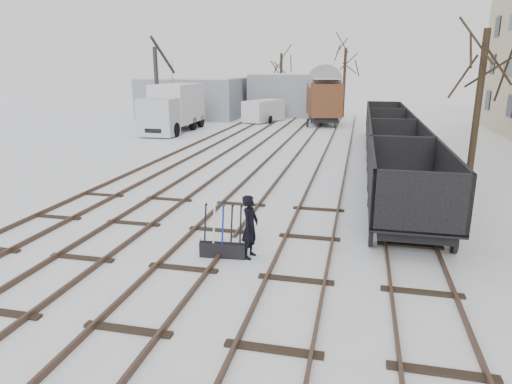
{
  "coord_description": "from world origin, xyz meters",
  "views": [
    {
      "loc": [
        4.35,
        -10.37,
        5.16
      ],
      "look_at": [
        1.12,
        3.7,
        1.2
      ],
      "focal_mm": 32.0,
      "sensor_mm": 36.0,
      "label": 1
    }
  ],
  "objects_px": {
    "panel_van": "(264,111)",
    "worker": "(250,227)",
    "box_van_wagon": "(324,98)",
    "freight_wagon_a": "(408,198)",
    "crane": "(159,103)",
    "ground_frame": "(223,247)",
    "lorry": "(173,108)"
  },
  "relations": [
    {
      "from": "worker",
      "to": "panel_van",
      "type": "distance_m",
      "value": 32.8
    },
    {
      "from": "freight_wagon_a",
      "to": "ground_frame",
      "type": "bearing_deg",
      "value": -144.47
    },
    {
      "from": "worker",
      "to": "ground_frame",
      "type": "bearing_deg",
      "value": 105.96
    },
    {
      "from": "freight_wagon_a",
      "to": "box_van_wagon",
      "type": "distance_m",
      "value": 27.7
    },
    {
      "from": "panel_van",
      "to": "lorry",
      "type": "bearing_deg",
      "value": -103.67
    },
    {
      "from": "box_van_wagon",
      "to": "lorry",
      "type": "distance_m",
      "value": 13.64
    },
    {
      "from": "ground_frame",
      "to": "crane",
      "type": "distance_m",
      "value": 30.35
    },
    {
      "from": "ground_frame",
      "to": "worker",
      "type": "xyz_separation_m",
      "value": [
        0.75,
        0.1,
        0.62
      ]
    },
    {
      "from": "ground_frame",
      "to": "worker",
      "type": "bearing_deg",
      "value": 3.47
    },
    {
      "from": "ground_frame",
      "to": "box_van_wagon",
      "type": "bearing_deg",
      "value": 85.6
    },
    {
      "from": "ground_frame",
      "to": "freight_wagon_a",
      "type": "xyz_separation_m",
      "value": [
        5.21,
        3.72,
        0.7
      ]
    },
    {
      "from": "panel_van",
      "to": "worker",
      "type": "bearing_deg",
      "value": -58.19
    },
    {
      "from": "box_van_wagon",
      "to": "panel_van",
      "type": "bearing_deg",
      "value": 155.25
    },
    {
      "from": "ground_frame",
      "to": "worker",
      "type": "distance_m",
      "value": 0.98
    },
    {
      "from": "ground_frame",
      "to": "panel_van",
      "type": "distance_m",
      "value": 32.77
    },
    {
      "from": "lorry",
      "to": "panel_van",
      "type": "distance_m",
      "value": 10.29
    },
    {
      "from": "worker",
      "to": "box_van_wagon",
      "type": "bearing_deg",
      "value": 9.49
    },
    {
      "from": "freight_wagon_a",
      "to": "crane",
      "type": "bearing_deg",
      "value": 129.95
    },
    {
      "from": "worker",
      "to": "panel_van",
      "type": "height_order",
      "value": "panel_van"
    },
    {
      "from": "panel_van",
      "to": "box_van_wagon",
      "type": "bearing_deg",
      "value": 7.57
    },
    {
      "from": "lorry",
      "to": "box_van_wagon",
      "type": "bearing_deg",
      "value": 30.7
    },
    {
      "from": "box_van_wagon",
      "to": "lorry",
      "type": "height_order",
      "value": "box_van_wagon"
    },
    {
      "from": "lorry",
      "to": "crane",
      "type": "relative_size",
      "value": 1.09
    },
    {
      "from": "ground_frame",
      "to": "freight_wagon_a",
      "type": "height_order",
      "value": "freight_wagon_a"
    },
    {
      "from": "crane",
      "to": "lorry",
      "type": "bearing_deg",
      "value": -46.69
    },
    {
      "from": "freight_wagon_a",
      "to": "lorry",
      "type": "distance_m",
      "value": 26.09
    },
    {
      "from": "worker",
      "to": "freight_wagon_a",
      "type": "height_order",
      "value": "freight_wagon_a"
    },
    {
      "from": "freight_wagon_a",
      "to": "crane",
      "type": "relative_size",
      "value": 0.82
    },
    {
      "from": "ground_frame",
      "to": "lorry",
      "type": "bearing_deg",
      "value": 111.6
    },
    {
      "from": "lorry",
      "to": "panel_van",
      "type": "height_order",
      "value": "lorry"
    },
    {
      "from": "worker",
      "to": "panel_van",
      "type": "xyz_separation_m",
      "value": [
        -6.45,
        32.16,
        0.18
      ]
    },
    {
      "from": "freight_wagon_a",
      "to": "worker",
      "type": "bearing_deg",
      "value": -140.93
    }
  ]
}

